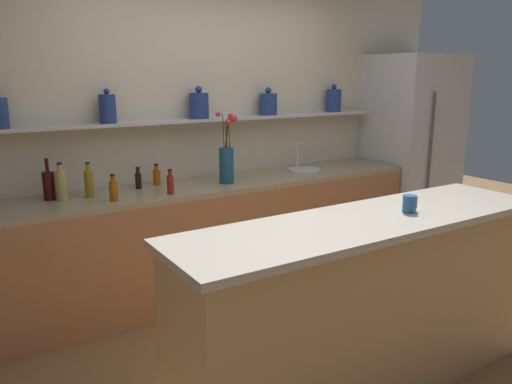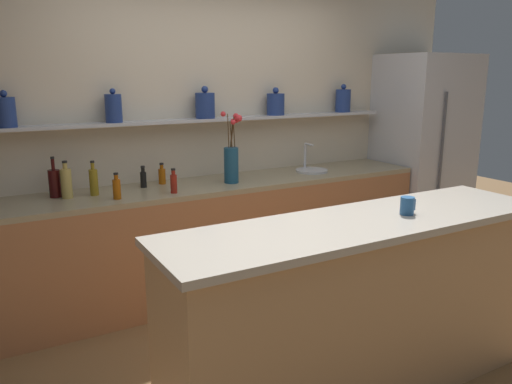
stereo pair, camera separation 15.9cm
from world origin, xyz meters
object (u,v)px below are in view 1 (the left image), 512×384
Objects in this scene: bottle_wine_3 at (49,185)px; bottle_sauce_5 at (138,180)px; sink_fixture at (304,168)px; refrigerator at (410,153)px; bottle_spirit_0 at (61,185)px; bottle_sauce_1 at (157,176)px; coffee_mug at (410,204)px; flower_vase at (226,159)px; bottle_sauce_2 at (170,184)px; bottle_sauce_4 at (113,190)px; bottle_oil_6 at (89,183)px.

bottle_sauce_5 is (0.64, -0.00, -0.03)m from bottle_wine_3.
bottle_sauce_5 is (-1.51, 0.11, 0.05)m from sink_fixture.
refrigerator reaches higher than bottle_sauce_5.
bottle_sauce_1 is at bearing 9.00° from bottle_spirit_0.
bottle_spirit_0 reaches higher than coffee_mug.
flower_vase is 1.97× the size of bottle_wine_3.
sink_fixture is 1.38m from bottle_sauce_2.
sink_fixture is 1.53× the size of bottle_sauce_4.
sink_fixture reaches higher than bottle_sauce_2.
refrigerator is 7.38× the size of bottle_spirit_0.
bottle_oil_6 is at bearing 157.51° from bottle_sauce_2.
bottle_sauce_1 is 1.72× the size of coffee_mug.
bottle_sauce_2 is 0.41m from bottle_sauce_4.
bottle_wine_3 is at bearing 172.24° from flower_vase.
bottle_sauce_1 is (0.74, 0.12, -0.04)m from bottle_spirit_0.
refrigerator is at bearing -2.08° from sink_fixture.
bottle_sauce_5 is at bearing 175.95° from sink_fixture.
bottle_sauce_2 is at bearing -17.78° from bottle_spirit_0.
bottle_sauce_1 is (-0.50, 0.23, -0.12)m from flower_vase.
bottle_wine_3 is 0.46m from bottle_sauce_4.
bottle_spirit_0 is at bearing 162.22° from bottle_sauce_2.
bottle_sauce_2 is at bearing -177.09° from refrigerator.
bottle_sauce_2 is at bearing -167.74° from flower_vase.
bottle_oil_6 is at bearing -16.89° from bottle_wine_3.
bottle_sauce_2 is 1.09× the size of bottle_sauce_5.
coffee_mug reaches higher than bottle_sauce_4.
bottle_wine_3 is 1.55× the size of bottle_sauce_4.
bottle_sauce_4 is at bearing -174.34° from flower_vase.
sink_fixture is at bearing -4.05° from bottle_sauce_5.
bottle_sauce_1 is 0.67× the size of bottle_oil_6.
bottle_oil_6 reaches higher than bottle_sauce_2.
bottle_sauce_1 is at bearing 112.50° from coffee_mug.
flower_vase is 0.57m from bottle_sauce_1.
bottle_sauce_2 is (-2.71, -0.14, 0.02)m from refrigerator.
sink_fixture is 1.51m from bottle_sauce_5.
bottle_sauce_1 is at bearing 3.56° from bottle_wine_3.
bottle_spirit_0 is at bearing 178.88° from sink_fixture.
bottle_sauce_2 is (-0.03, -0.34, 0.01)m from bottle_sauce_1.
bottle_sauce_1 is 0.81m from bottle_wine_3.
refrigerator is at bearing 40.73° from coffee_mug.
sink_fixture is at bearing 7.78° from bottle_sauce_2.
bottle_oil_6 reaches higher than bottle_sauce_4.
sink_fixture reaches higher than coffee_mug.
refrigerator is at bearing -3.12° from bottle_sauce_5.
sink_fixture is 2.92× the size of coffee_mug.
bottle_spirit_0 is at bearing 176.82° from bottle_oil_6.
refrigerator reaches higher than bottle_sauce_1.
flower_vase is at bearing -179.41° from refrigerator.
flower_vase is at bearing 5.66° from bottle_sauce_4.
bottle_sauce_4 is 1.11× the size of bottle_sauce_5.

